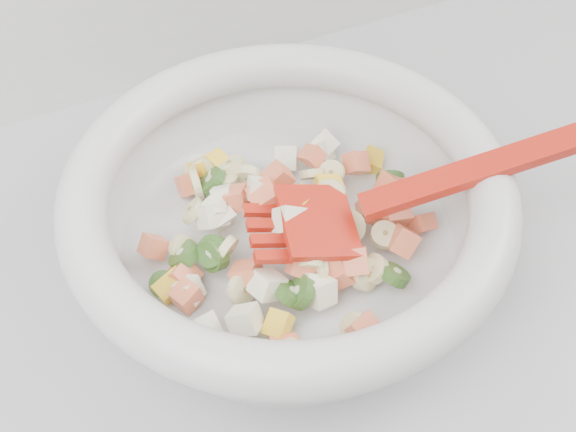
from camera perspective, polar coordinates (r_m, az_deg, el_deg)
name	(u,v)px	position (r m, az deg, el deg)	size (l,w,h in m)	color
mixing_bowl	(289,209)	(0.59, 0.05, 0.56)	(0.46, 0.37, 0.13)	silver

